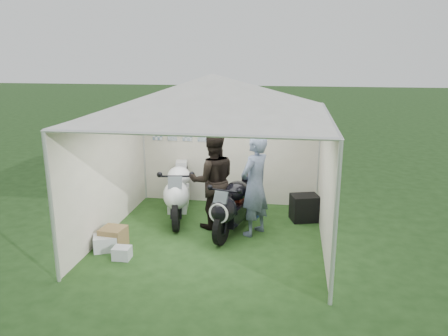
{
  "coord_description": "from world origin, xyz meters",
  "views": [
    {
      "loc": [
        1.4,
        -7.47,
        3.33
      ],
      "look_at": [
        0.15,
        0.35,
        1.25
      ],
      "focal_mm": 35.0,
      "sensor_mm": 36.0,
      "label": 1
    }
  ],
  "objects_px": {
    "crate_2": "(122,253)",
    "paddock_stand": "(249,209)",
    "crate_1": "(113,237)",
    "motorcycle_black": "(233,205)",
    "person_dark_jacket": "(213,181)",
    "crate_0": "(106,243)",
    "equipment_box": "(304,208)",
    "canopy_tent": "(212,98)",
    "motorcycle_white": "(178,190)",
    "person_blue_jacket": "(255,185)"
  },
  "relations": [
    {
      "from": "canopy_tent",
      "to": "person_dark_jacket",
      "type": "bearing_deg",
      "value": 101.03
    },
    {
      "from": "paddock_stand",
      "to": "motorcycle_black",
      "type": "bearing_deg",
      "value": -103.46
    },
    {
      "from": "crate_0",
      "to": "crate_1",
      "type": "height_order",
      "value": "crate_1"
    },
    {
      "from": "canopy_tent",
      "to": "person_blue_jacket",
      "type": "bearing_deg",
      "value": 17.3
    },
    {
      "from": "canopy_tent",
      "to": "motorcycle_white",
      "type": "height_order",
      "value": "canopy_tent"
    },
    {
      "from": "paddock_stand",
      "to": "person_blue_jacket",
      "type": "height_order",
      "value": "person_blue_jacket"
    },
    {
      "from": "person_dark_jacket",
      "to": "equipment_box",
      "type": "xyz_separation_m",
      "value": [
        1.79,
        0.63,
        -0.68
      ]
    },
    {
      "from": "canopy_tent",
      "to": "crate_0",
      "type": "distance_m",
      "value": 3.13
    },
    {
      "from": "crate_2",
      "to": "paddock_stand",
      "type": "bearing_deg",
      "value": 50.71
    },
    {
      "from": "equipment_box",
      "to": "crate_2",
      "type": "xyz_separation_m",
      "value": [
        -3.04,
        -2.27,
        -0.16
      ]
    },
    {
      "from": "crate_1",
      "to": "paddock_stand",
      "type": "bearing_deg",
      "value": 40.39
    },
    {
      "from": "motorcycle_black",
      "to": "crate_0",
      "type": "distance_m",
      "value": 2.42
    },
    {
      "from": "motorcycle_black",
      "to": "person_dark_jacket",
      "type": "relative_size",
      "value": 1.05
    },
    {
      "from": "equipment_box",
      "to": "crate_1",
      "type": "height_order",
      "value": "equipment_box"
    },
    {
      "from": "crate_2",
      "to": "crate_0",
      "type": "bearing_deg",
      "value": 146.24
    },
    {
      "from": "motorcycle_white",
      "to": "crate_2",
      "type": "bearing_deg",
      "value": -113.52
    },
    {
      "from": "paddock_stand",
      "to": "equipment_box",
      "type": "distance_m",
      "value": 1.15
    },
    {
      "from": "canopy_tent",
      "to": "crate_0",
      "type": "bearing_deg",
      "value": -152.61
    },
    {
      "from": "motorcycle_white",
      "to": "person_dark_jacket",
      "type": "xyz_separation_m",
      "value": [
        0.78,
        -0.33,
        0.34
      ]
    },
    {
      "from": "person_dark_jacket",
      "to": "canopy_tent",
      "type": "bearing_deg",
      "value": 82.98
    },
    {
      "from": "crate_2",
      "to": "crate_1",
      "type": "bearing_deg",
      "value": 127.56
    },
    {
      "from": "person_blue_jacket",
      "to": "equipment_box",
      "type": "distance_m",
      "value": 1.46
    },
    {
      "from": "person_dark_jacket",
      "to": "crate_0",
      "type": "xyz_separation_m",
      "value": [
        -1.65,
        -1.36,
        -0.81
      ]
    },
    {
      "from": "crate_1",
      "to": "crate_2",
      "type": "xyz_separation_m",
      "value": [
        0.33,
        -0.43,
        -0.08
      ]
    },
    {
      "from": "person_blue_jacket",
      "to": "crate_0",
      "type": "xyz_separation_m",
      "value": [
        -2.49,
        -1.13,
        -0.83
      ]
    },
    {
      "from": "motorcycle_white",
      "to": "person_dark_jacket",
      "type": "relative_size",
      "value": 1.16
    },
    {
      "from": "crate_1",
      "to": "motorcycle_white",
      "type": "bearing_deg",
      "value": 62.78
    },
    {
      "from": "paddock_stand",
      "to": "crate_2",
      "type": "distance_m",
      "value": 2.99
    },
    {
      "from": "canopy_tent",
      "to": "crate_2",
      "type": "height_order",
      "value": "canopy_tent"
    },
    {
      "from": "crate_2",
      "to": "canopy_tent",
      "type": "bearing_deg",
      "value": 41.41
    },
    {
      "from": "motorcycle_white",
      "to": "equipment_box",
      "type": "relative_size",
      "value": 4.1
    },
    {
      "from": "motorcycle_white",
      "to": "equipment_box",
      "type": "height_order",
      "value": "motorcycle_white"
    },
    {
      "from": "motorcycle_white",
      "to": "person_blue_jacket",
      "type": "height_order",
      "value": "person_blue_jacket"
    },
    {
      "from": "motorcycle_white",
      "to": "person_dark_jacket",
      "type": "bearing_deg",
      "value": -32.86
    },
    {
      "from": "paddock_stand",
      "to": "crate_2",
      "type": "bearing_deg",
      "value": -129.29
    },
    {
      "from": "motorcycle_black",
      "to": "crate_2",
      "type": "height_order",
      "value": "motorcycle_black"
    },
    {
      "from": "motorcycle_white",
      "to": "canopy_tent",
      "type": "bearing_deg",
      "value": -52.28
    },
    {
      "from": "equipment_box",
      "to": "crate_0",
      "type": "xyz_separation_m",
      "value": [
        -3.44,
        -1.99,
        -0.13
      ]
    },
    {
      "from": "paddock_stand",
      "to": "person_dark_jacket",
      "type": "relative_size",
      "value": 0.22
    },
    {
      "from": "motorcycle_white",
      "to": "motorcycle_black",
      "type": "bearing_deg",
      "value": -34.31
    },
    {
      "from": "crate_1",
      "to": "crate_2",
      "type": "height_order",
      "value": "crate_1"
    },
    {
      "from": "motorcycle_white",
      "to": "crate_2",
      "type": "height_order",
      "value": "motorcycle_white"
    },
    {
      "from": "canopy_tent",
      "to": "motorcycle_white",
      "type": "relative_size",
      "value": 2.57
    },
    {
      "from": "motorcycle_black",
      "to": "person_blue_jacket",
      "type": "bearing_deg",
      "value": 11.88
    },
    {
      "from": "paddock_stand",
      "to": "crate_1",
      "type": "height_order",
      "value": "crate_1"
    },
    {
      "from": "person_blue_jacket",
      "to": "equipment_box",
      "type": "height_order",
      "value": "person_blue_jacket"
    },
    {
      "from": "motorcycle_black",
      "to": "equipment_box",
      "type": "bearing_deg",
      "value": 45.51
    },
    {
      "from": "crate_0",
      "to": "crate_2",
      "type": "height_order",
      "value": "crate_0"
    },
    {
      "from": "motorcycle_white",
      "to": "crate_0",
      "type": "xyz_separation_m",
      "value": [
        -0.87,
        -1.69,
        -0.47
      ]
    },
    {
      "from": "motorcycle_black",
      "to": "crate_1",
      "type": "relative_size",
      "value": 4.97
    }
  ]
}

